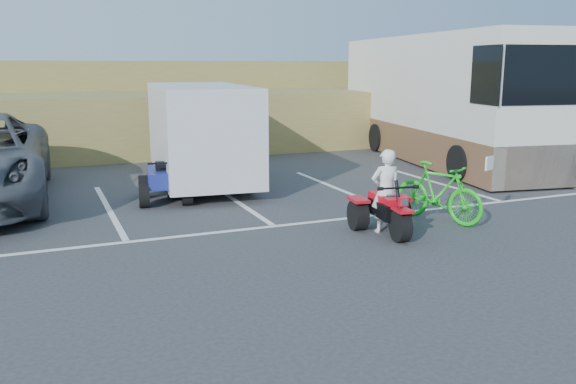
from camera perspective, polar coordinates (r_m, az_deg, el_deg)
name	(u,v)px	position (r m, az deg, el deg)	size (l,w,h in m)	color
ground	(332,265)	(9.30, 4.14, -6.78)	(100.00, 100.00, 0.00)	#323235
parking_stripes	(283,204)	(13.22, -0.42, -1.11)	(28.00, 5.16, 0.01)	white
grass_embankment	(148,106)	(23.73, -13.00, 7.83)	(40.00, 8.50, 3.10)	olive
red_trike_atv	(388,234)	(11.05, 9.31, -3.90)	(1.10, 1.46, 0.95)	red
rider	(386,191)	(11.00, 9.12, 0.09)	(0.55, 0.36, 1.51)	white
green_dirt_bike	(438,192)	(12.01, 13.89, -0.01)	(0.54, 1.90, 1.14)	#14BF19
cargo_trailer	(200,131)	(15.38, -8.20, 5.64)	(2.65, 5.48, 2.47)	silver
rv_motorhome	(441,107)	(19.98, 14.11, 7.69)	(4.35, 10.79, 3.77)	silver
quad_atv_blue	(165,201)	(13.73, -11.43, -0.86)	(1.11, 1.49, 0.97)	navy
quad_atv_green	(190,175)	(16.90, -9.15, 1.59)	(1.09, 1.46, 0.95)	#166224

